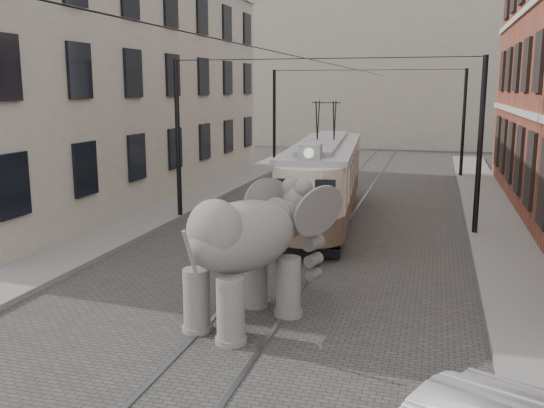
% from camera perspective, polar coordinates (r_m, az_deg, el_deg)
% --- Properties ---
extents(ground, '(120.00, 120.00, 0.00)m').
position_cam_1_polar(ground, '(16.22, 0.99, -6.86)').
color(ground, '#3F3D3A').
extents(tram_rails, '(1.54, 80.00, 0.02)m').
position_cam_1_polar(tram_rails, '(16.21, 0.99, -6.82)').
color(tram_rails, slate).
rests_on(tram_rails, ground).
extents(sidewalk_right, '(2.00, 60.00, 0.15)m').
position_cam_1_polar(sidewalk_right, '(15.90, 22.65, -7.82)').
color(sidewalk_right, slate).
rests_on(sidewalk_right, ground).
extents(sidewalk_left, '(2.00, 60.00, 0.15)m').
position_cam_1_polar(sidewalk_left, '(18.81, -18.64, -4.69)').
color(sidewalk_left, slate).
rests_on(sidewalk_left, ground).
extents(stucco_building, '(7.00, 24.00, 10.00)m').
position_cam_1_polar(stucco_building, '(29.02, -15.67, 10.63)').
color(stucco_building, gray).
rests_on(stucco_building, ground).
extents(distant_block, '(28.00, 10.00, 14.00)m').
position_cam_1_polar(distant_block, '(55.14, 11.59, 12.85)').
color(distant_block, gray).
rests_on(distant_block, ground).
extents(catenary, '(11.00, 30.20, 6.00)m').
position_cam_1_polar(catenary, '(20.46, 3.94, 5.43)').
color(catenary, black).
rests_on(catenary, ground).
extents(tram, '(3.33, 11.41, 4.46)m').
position_cam_1_polar(tram, '(22.77, 5.06, 4.02)').
color(tram, beige).
rests_on(tram, ground).
extents(elephant, '(4.37, 5.49, 2.95)m').
position_cam_1_polar(elephant, '(12.70, -2.69, -4.97)').
color(elephant, slate).
rests_on(elephant, ground).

